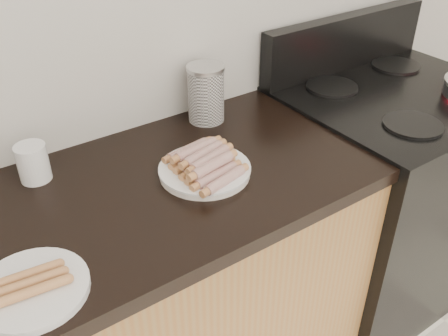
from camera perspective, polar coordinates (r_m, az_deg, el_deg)
stove at (r=2.06m, az=17.41°, el=-3.41°), size 0.76×0.65×0.91m
stove_panel at (r=1.96m, az=13.71°, el=13.83°), size 0.76×0.06×0.20m
burner_near_left at (r=1.62m, az=20.77°, el=4.65°), size 0.18×0.18×0.01m
burner_far_left at (r=1.80m, az=12.23°, el=9.08°), size 0.18×0.18×0.01m
burner_far_right at (r=2.05m, az=19.02°, el=11.01°), size 0.18×0.18×0.01m
main_plate at (r=1.31m, az=-2.21°, el=-0.40°), size 0.30×0.30×0.02m
side_plate at (r=1.06m, az=-21.12°, el=-12.81°), size 0.27×0.27×0.02m
hotdog_pile at (r=1.29m, az=-2.24°, el=0.70°), size 0.13×0.22×0.05m
plain_sausages at (r=1.05m, az=-21.32°, el=-12.11°), size 0.13×0.08×0.02m
canister at (r=1.54m, az=-2.08°, el=8.51°), size 0.12×0.12×0.18m
mug at (r=1.36m, az=-20.99°, el=0.56°), size 0.10×0.10×0.10m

